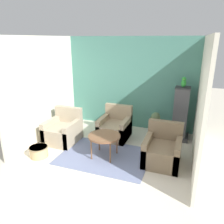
{
  "coord_description": "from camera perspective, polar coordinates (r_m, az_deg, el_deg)",
  "views": [
    {
      "loc": [
        1.7,
        -3.14,
        2.62
      ],
      "look_at": [
        0.0,
        1.53,
        0.94
      ],
      "focal_mm": 35.0,
      "sensor_mm": 36.0,
      "label": 1
    }
  ],
  "objects": [
    {
      "name": "parrot",
      "position": [
        5.89,
        18.23,
        7.36
      ],
      "size": [
        0.13,
        0.23,
        0.28
      ],
      "color": "green",
      "rests_on": "birdcage"
    },
    {
      "name": "area_rug",
      "position": [
        5.21,
        -1.96,
        -11.44
      ],
      "size": [
        2.05,
        1.47,
        0.01
      ],
      "color": "slate",
      "rests_on": "ground_plane"
    },
    {
      "name": "armchair_left",
      "position": [
        5.95,
        -12.6,
        -4.91
      ],
      "size": [
        0.77,
        0.86,
        0.86
      ],
      "color": "tan",
      "rests_on": "ground_plane"
    },
    {
      "name": "wall_right",
      "position": [
        4.84,
        22.2,
        1.99
      ],
      "size": [
        0.06,
        3.06,
        2.69
      ],
      "color": "silver",
      "rests_on": "ground_plane"
    },
    {
      "name": "armchair_right",
      "position": [
        4.98,
        13.01,
        -9.83
      ],
      "size": [
        0.77,
        0.86,
        0.86
      ],
      "color": "#7A664C",
      "rests_on": "ground_plane"
    },
    {
      "name": "birdcage",
      "position": [
        6.11,
        17.4,
        -0.77
      ],
      "size": [
        0.53,
        0.53,
        1.43
      ],
      "color": "#353539",
      "rests_on": "ground_plane"
    },
    {
      "name": "coffee_table",
      "position": [
        4.99,
        -2.02,
        -6.62
      ],
      "size": [
        0.73,
        0.73,
        0.54
      ],
      "color": "brown",
      "rests_on": "ground_plane"
    },
    {
      "name": "wicker_basket",
      "position": [
        5.41,
        -18.58,
        -9.69
      ],
      "size": [
        0.43,
        0.43,
        0.25
      ],
      "color": "tan",
      "rests_on": "ground_plane"
    },
    {
      "name": "ground_plane",
      "position": [
        4.43,
        -7.14,
        -17.77
      ],
      "size": [
        20.0,
        20.0,
        0.0
      ],
      "primitive_type": "plane",
      "color": "beige",
      "rests_on": "ground"
    },
    {
      "name": "potted_plant",
      "position": [
        6.35,
        11.22,
        -2.42
      ],
      "size": [
        0.28,
        0.25,
        0.64
      ],
      "color": "beige",
      "rests_on": "ground_plane"
    },
    {
      "name": "armchair_middle",
      "position": [
        6.02,
        0.77,
        -4.17
      ],
      "size": [
        0.77,
        0.86,
        0.86
      ],
      "color": "#9E896B",
      "rests_on": "ground_plane"
    },
    {
      "name": "wall_back_accent",
      "position": [
        6.58,
        4.7,
        7.43
      ],
      "size": [
        3.95,
        0.06,
        2.69
      ],
      "color": "#4C897A",
      "rests_on": "ground_plane"
    },
    {
      "name": "wall_left",
      "position": [
        6.06,
        -17.66,
        5.64
      ],
      "size": [
        0.06,
        3.06,
        2.69
      ],
      "color": "silver",
      "rests_on": "ground_plane"
    }
  ]
}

